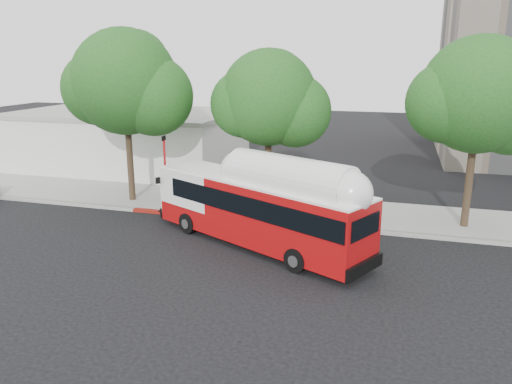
% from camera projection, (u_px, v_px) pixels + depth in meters
% --- Properties ---
extents(ground, '(120.00, 120.00, 0.00)m').
position_uv_depth(ground, '(255.00, 252.00, 21.51)').
color(ground, black).
rests_on(ground, ground).
extents(sidewalk, '(60.00, 5.00, 0.15)m').
position_uv_depth(sidewalk, '(288.00, 208.00, 27.52)').
color(sidewalk, gray).
rests_on(sidewalk, ground).
extents(curb_strip, '(60.00, 0.30, 0.15)m').
position_uv_depth(curb_strip, '(276.00, 223.00, 25.10)').
color(curb_strip, gray).
rests_on(curb_strip, ground).
extents(red_curb_segment, '(10.00, 0.32, 0.16)m').
position_uv_depth(red_curb_segment, '(220.00, 218.00, 25.90)').
color(red_curb_segment, maroon).
rests_on(red_curb_segment, ground).
extents(street_tree_left, '(6.67, 5.80, 9.74)m').
position_uv_depth(street_tree_left, '(133.00, 86.00, 27.21)').
color(street_tree_left, '#2D2116').
rests_on(street_tree_left, ground).
extents(street_tree_mid, '(5.75, 5.00, 8.62)m').
position_uv_depth(street_tree_mid, '(276.00, 102.00, 25.74)').
color(street_tree_mid, '#2D2116').
rests_on(street_tree_mid, ground).
extents(street_tree_right, '(6.21, 5.40, 9.18)m').
position_uv_depth(street_tree_right, '(489.00, 100.00, 22.79)').
color(street_tree_right, '#2D2116').
rests_on(street_tree_right, ground).
extents(low_commercial_bldg, '(16.20, 10.20, 4.25)m').
position_uv_depth(low_commercial_bldg, '(129.00, 139.00, 37.67)').
color(low_commercial_bldg, silver).
rests_on(low_commercial_bldg, ground).
extents(transit_bus, '(11.28, 7.08, 3.44)m').
position_uv_depth(transit_bus, '(259.00, 211.00, 21.84)').
color(transit_bus, '#9C0A0C').
rests_on(transit_bus, ground).
extents(signal_pole, '(0.12, 0.40, 4.19)m').
position_uv_depth(signal_pole, '(165.00, 174.00, 26.39)').
color(signal_pole, red).
rests_on(signal_pole, ground).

